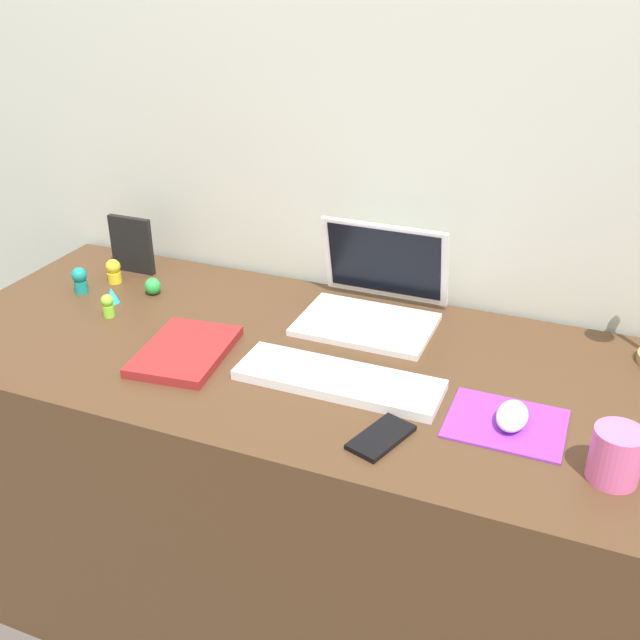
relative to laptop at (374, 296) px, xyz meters
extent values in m
plane|color=#59514C|center=(-0.07, -0.22, -0.79)|extent=(6.00, 6.00, 0.00)
cube|color=beige|center=(-0.07, 0.17, -0.07)|extent=(2.88, 0.05, 1.45)
cube|color=#4C331E|center=(-0.07, -0.22, -0.42)|extent=(1.68, 0.70, 0.74)
cube|color=white|center=(0.00, -0.06, -0.05)|extent=(0.30, 0.21, 0.01)
cube|color=white|center=(0.00, 0.07, 0.06)|extent=(0.30, 0.06, 0.20)
cube|color=black|center=(0.00, 0.07, 0.06)|extent=(0.27, 0.04, 0.17)
cube|color=white|center=(0.03, -0.30, -0.04)|extent=(0.41, 0.13, 0.02)
cube|color=purple|center=(0.36, -0.32, -0.05)|extent=(0.21, 0.17, 0.00)
ellipsoid|color=white|center=(0.37, -0.32, -0.03)|extent=(0.06, 0.10, 0.03)
cube|color=black|center=(0.16, -0.45, -0.05)|extent=(0.10, 0.14, 0.01)
cube|color=maroon|center=(-0.31, -0.32, -0.04)|extent=(0.20, 0.26, 0.02)
cube|color=black|center=(-0.67, 0.01, 0.02)|extent=(0.12, 0.02, 0.15)
cylinder|color=pink|center=(0.54, -0.40, -0.01)|extent=(0.08, 0.08, 0.09)
cylinder|color=#8CDB33|center=(-0.57, -0.23, -0.04)|extent=(0.03, 0.03, 0.03)
sphere|color=#8CDB33|center=(-0.57, -0.23, -0.01)|extent=(0.03, 0.03, 0.03)
ellipsoid|color=green|center=(-0.54, -0.09, -0.03)|extent=(0.04, 0.04, 0.04)
cylinder|color=teal|center=(-0.71, -0.15, -0.04)|extent=(0.03, 0.03, 0.03)
sphere|color=teal|center=(-0.71, -0.15, -0.01)|extent=(0.04, 0.04, 0.04)
cone|color=#28B7CC|center=(-0.61, -0.17, -0.03)|extent=(0.03, 0.03, 0.04)
cylinder|color=yellow|center=(-0.67, -0.07, -0.04)|extent=(0.03, 0.03, 0.03)
sphere|color=yellow|center=(-0.67, -0.07, -0.01)|extent=(0.04, 0.04, 0.04)
camera|label=1|loc=(0.46, -1.46, 0.73)|focal=41.41mm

